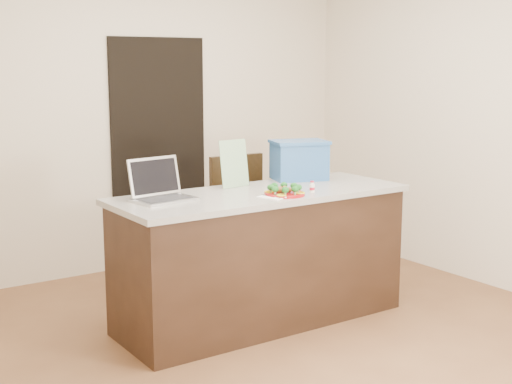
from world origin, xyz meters
TOP-DOWN VIEW (x-y plane):
  - ground at (0.00, 0.00)m, footprint 4.00×4.00m
  - room_shell at (0.00, 0.00)m, footprint 4.00×4.00m
  - doorway at (0.10, 1.98)m, footprint 0.90×0.02m
  - island at (0.00, 0.25)m, footprint 2.06×0.76m
  - plate at (0.05, 0.05)m, footprint 0.27×0.27m
  - meatballs at (0.05, 0.06)m, footprint 0.11×0.10m
  - broccoli at (0.05, 0.05)m, footprint 0.23×0.23m
  - pepper_rings at (0.05, 0.05)m, footprint 0.22×0.22m
  - napkin at (-0.04, 0.03)m, footprint 0.21×0.21m
  - fork at (-0.06, 0.05)m, footprint 0.04×0.17m
  - knife at (-0.01, 0.02)m, footprint 0.03×0.21m
  - yogurt_bottle at (0.27, 0.04)m, footprint 0.04×0.04m
  - laptop at (-0.70, 0.39)m, footprint 0.40×0.34m
  - leaflet at (-0.05, 0.51)m, footprint 0.24×0.08m
  - blue_box at (0.53, 0.52)m, footprint 0.47×0.40m
  - chair at (0.29, 0.90)m, footprint 0.47×0.47m

SIDE VIEW (x-z plane):
  - ground at x=0.00m, z-range 0.00..0.00m
  - island at x=0.00m, z-range 0.00..0.92m
  - chair at x=0.29m, z-range 0.07..1.14m
  - napkin at x=-0.04m, z-range 0.92..0.93m
  - fork at x=-0.06m, z-range 0.93..0.93m
  - plate at x=0.05m, z-range 0.92..0.94m
  - knife at x=-0.01m, z-range 0.93..0.94m
  - pepper_rings at x=0.05m, z-range 0.94..0.94m
  - yogurt_bottle at x=0.27m, z-range 0.91..0.99m
  - meatballs at x=0.05m, z-range 0.94..0.98m
  - broccoli at x=0.05m, z-range 0.95..0.99m
  - laptop at x=-0.70m, z-range 0.86..1.12m
  - doorway at x=0.10m, z-range 0.00..2.00m
  - blue_box at x=0.53m, z-range 0.92..1.21m
  - leaflet at x=-0.05m, z-range 0.92..1.25m
  - room_shell at x=0.00m, z-range -0.38..3.62m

